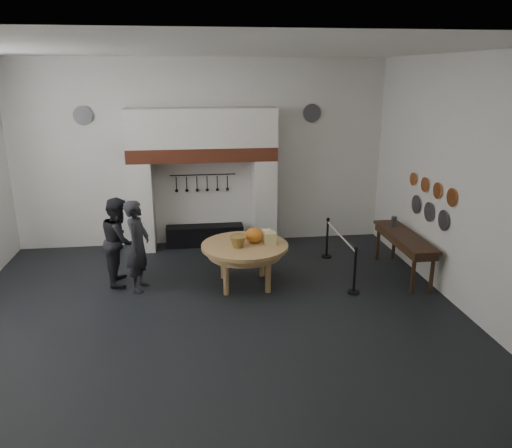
{
  "coord_description": "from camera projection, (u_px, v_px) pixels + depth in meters",
  "views": [
    {
      "loc": [
        -0.29,
        -8.16,
        4.17
      ],
      "look_at": [
        0.92,
        0.96,
        1.35
      ],
      "focal_mm": 35.0,
      "sensor_mm": 36.0,
      "label": 1
    }
  ],
  "objects": [
    {
      "name": "floor",
      "position": [
        212.0,
        313.0,
        8.99
      ],
      "size": [
        9.0,
        8.0,
        0.02
      ],
      "primitive_type": "cube",
      "color": "black",
      "rests_on": "ground"
    },
    {
      "name": "ceiling",
      "position": [
        205.0,
        49.0,
        7.67
      ],
      "size": [
        9.0,
        8.0,
        0.02
      ],
      "primitive_type": "cube",
      "color": "silver",
      "rests_on": "wall_back"
    },
    {
      "name": "wall_back",
      "position": [
        202.0,
        154.0,
        12.12
      ],
      "size": [
        9.0,
        0.02,
        4.5
      ],
      "primitive_type": "cube",
      "color": "silver",
      "rests_on": "floor"
    },
    {
      "name": "wall_front",
      "position": [
        228.0,
        291.0,
        4.54
      ],
      "size": [
        9.0,
        0.02,
        4.5
      ],
      "primitive_type": "cube",
      "color": "silver",
      "rests_on": "floor"
    },
    {
      "name": "wall_right",
      "position": [
        462.0,
        184.0,
        8.9
      ],
      "size": [
        0.02,
        8.0,
        4.5
      ],
      "primitive_type": "cube",
      "color": "silver",
      "rests_on": "floor"
    },
    {
      "name": "chimney_pier_left",
      "position": [
        142.0,
        206.0,
        11.95
      ],
      "size": [
        0.55,
        0.7,
        2.15
      ],
      "primitive_type": "cube",
      "color": "silver",
      "rests_on": "floor"
    },
    {
      "name": "chimney_pier_right",
      "position": [
        264.0,
        202.0,
        12.32
      ],
      "size": [
        0.55,
        0.7,
        2.15
      ],
      "primitive_type": "cube",
      "color": "silver",
      "rests_on": "floor"
    },
    {
      "name": "hearth_brick_band",
      "position": [
        202.0,
        154.0,
        11.77
      ],
      "size": [
        3.5,
        0.72,
        0.32
      ],
      "primitive_type": "cube",
      "color": "#9E442B",
      "rests_on": "chimney_pier_left"
    },
    {
      "name": "chimney_hood",
      "position": [
        202.0,
        128.0,
        11.59
      ],
      "size": [
        3.5,
        0.7,
        0.9
      ],
      "primitive_type": "cube",
      "color": "silver",
      "rests_on": "hearth_brick_band"
    },
    {
      "name": "iron_range",
      "position": [
        205.0,
        235.0,
        12.44
      ],
      "size": [
        1.9,
        0.45,
        0.5
      ],
      "primitive_type": "cube",
      "color": "black",
      "rests_on": "floor"
    },
    {
      "name": "utensil_rail",
      "position": [
        203.0,
        175.0,
        12.19
      ],
      "size": [
        1.6,
        0.02,
        0.02
      ],
      "primitive_type": "cylinder",
      "rotation": [
        0.0,
        1.57,
        0.0
      ],
      "color": "black",
      "rests_on": "wall_back"
    },
    {
      "name": "work_table",
      "position": [
        245.0,
        246.0,
        9.93
      ],
      "size": [
        2.16,
        2.16,
        0.07
      ],
      "primitive_type": "cylinder",
      "rotation": [
        0.0,
        0.0,
        0.28
      ],
      "color": "tan",
      "rests_on": "floor"
    },
    {
      "name": "pumpkin",
      "position": [
        254.0,
        235.0,
        10.0
      ],
      "size": [
        0.36,
        0.36,
        0.31
      ],
      "primitive_type": "ellipsoid",
      "color": "#C5661B",
      "rests_on": "work_table"
    },
    {
      "name": "cheese_block_big",
      "position": [
        270.0,
        238.0,
        9.9
      ],
      "size": [
        0.22,
        0.22,
        0.24
      ],
      "primitive_type": "cube",
      "color": "#D8C981",
      "rests_on": "work_table"
    },
    {
      "name": "cheese_block_small",
      "position": [
        267.0,
        235.0,
        10.19
      ],
      "size": [
        0.18,
        0.18,
        0.2
      ],
      "primitive_type": "cube",
      "color": "#FBE296",
      "rests_on": "work_table"
    },
    {
      "name": "wicker_basket",
      "position": [
        238.0,
        242.0,
        9.73
      ],
      "size": [
        0.4,
        0.4,
        0.22
      ],
      "primitive_type": "cone",
      "rotation": [
        3.14,
        0.0,
        0.28
      ],
      "color": "olive",
      "rests_on": "work_table"
    },
    {
      "name": "bread_loaf",
      "position": [
        238.0,
        236.0,
        10.22
      ],
      "size": [
        0.31,
        0.18,
        0.13
      ],
      "primitive_type": "ellipsoid",
      "color": "#AB713C",
      "rests_on": "work_table"
    },
    {
      "name": "visitor_near",
      "position": [
        138.0,
        246.0,
        9.74
      ],
      "size": [
        0.57,
        0.74,
        1.82
      ],
      "primitive_type": "imported",
      "rotation": [
        0.0,
        0.0,
        1.35
      ],
      "color": "black",
      "rests_on": "floor"
    },
    {
      "name": "visitor_far",
      "position": [
        120.0,
        241.0,
        10.07
      ],
      "size": [
        0.72,
        0.9,
        1.79
      ],
      "primitive_type": "imported",
      "rotation": [
        0.0,
        0.0,
        1.62
      ],
      "color": "black",
      "rests_on": "floor"
    },
    {
      "name": "side_table",
      "position": [
        405.0,
        236.0,
        10.43
      ],
      "size": [
        0.55,
        2.2,
        0.06
      ],
      "primitive_type": "cube",
      "color": "#382314",
      "rests_on": "floor"
    },
    {
      "name": "pewter_jug",
      "position": [
        394.0,
        222.0,
        10.96
      ],
      "size": [
        0.12,
        0.12,
        0.22
      ],
      "primitive_type": "cylinder",
      "color": "#444348",
      "rests_on": "side_table"
    },
    {
      "name": "copper_pan_a",
      "position": [
        452.0,
        197.0,
        9.17
      ],
      "size": [
        0.03,
        0.34,
        0.34
      ],
      "primitive_type": "cylinder",
      "rotation": [
        0.0,
        1.57,
        0.0
      ],
      "color": "#C6662D",
      "rests_on": "wall_right"
    },
    {
      "name": "copper_pan_b",
      "position": [
        438.0,
        191.0,
        9.69
      ],
      "size": [
        0.03,
        0.32,
        0.32
      ],
      "primitive_type": "cylinder",
      "rotation": [
        0.0,
        1.57,
        0.0
      ],
      "color": "#C6662D",
      "rests_on": "wall_right"
    },
    {
      "name": "copper_pan_c",
      "position": [
        425.0,
        185.0,
        10.21
      ],
      "size": [
        0.03,
        0.3,
        0.3
      ],
      "primitive_type": "cylinder",
      "rotation": [
        0.0,
        1.57,
        0.0
      ],
      "color": "#C6662D",
      "rests_on": "wall_right"
    },
    {
      "name": "copper_pan_d",
      "position": [
        413.0,
        179.0,
        10.73
      ],
      "size": [
        0.03,
        0.28,
        0.28
      ],
      "primitive_type": "cylinder",
      "rotation": [
        0.0,
        1.57,
        0.0
      ],
      "color": "#C6662D",
      "rests_on": "wall_right"
    },
    {
      "name": "pewter_plate_left",
      "position": [
        444.0,
        220.0,
        9.51
      ],
      "size": [
        0.03,
        0.4,
        0.4
      ],
      "primitive_type": "cylinder",
      "rotation": [
        0.0,
        1.57,
        0.0
      ],
      "color": "#4C4C51",
      "rests_on": "wall_right"
    },
    {
      "name": "pewter_plate_mid",
      "position": [
        429.0,
        212.0,
        10.08
      ],
      "size": [
        0.03,
        0.4,
        0.4
      ],
      "primitive_type": "cylinder",
      "rotation": [
        0.0,
        1.57,
        0.0
      ],
      "color": "#4C4C51",
      "rests_on": "wall_right"
    },
    {
      "name": "pewter_plate_right",
      "position": [
        416.0,
        204.0,
        10.64
      ],
      "size": [
        0.03,
        0.4,
        0.4
      ],
      "primitive_type": "cylinder",
      "rotation": [
        0.0,
        1.57,
        0.0
      ],
      "color": "#4C4C51",
      "rests_on": "wall_right"
    },
    {
      "name": "pewter_plate_back_left",
      "position": [
        83.0,
        115.0,
        11.46
      ],
      "size": [
        0.44,
        0.03,
        0.44
      ],
      "primitive_type": "cylinder",
      "rotation": [
        1.57,
        0.0,
        0.0
      ],
      "color": "#4C4C51",
      "rests_on": "wall_back"
    },
    {
      "name": "pewter_plate_back_right",
      "position": [
        312.0,
        113.0,
        12.15
      ],
      "size": [
        0.44,
        0.03,
        0.44
      ],
      "primitive_type": "cylinder",
      "rotation": [
        1.57,
        0.0,
        0.0
      ],
      "color": "#4C4C51",
      "rests_on": "wall_back"
    },
    {
      "name": "barrier_post_near",
      "position": [
        355.0,
        272.0,
        9.67
      ],
      "size": [
        0.05,
        0.05,
        0.9
      ],
      "primitive_type": "cylinder",
      "color": "black",
      "rests_on": "floor"
    },
    {
      "name": "barrier_post_far",
      "position": [
        327.0,
        239.0,
        11.57
      ],
      "size": [
        0.05,
        0.05,
        0.9
      ],
      "primitive_type": "cylinder",
      "color": "black",
      "rests_on": "floor"
    },
    {
      "name": "barrier_rope",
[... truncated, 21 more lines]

